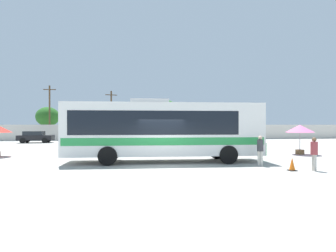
{
  "coord_description": "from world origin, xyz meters",
  "views": [
    {
      "loc": [
        -1.81,
        -14.82,
        2.2
      ],
      "look_at": [
        0.72,
        2.84,
        2.13
      ],
      "focal_mm": 29.79,
      "sensor_mm": 36.0,
      "label": 1
    }
  ],
  "objects_px": {
    "vendor_umbrella_near_gate_pink": "(300,129)",
    "roadside_tree_left": "(48,117)",
    "passenger_waiting_on_apron": "(314,152)",
    "roadside_tree_right": "(174,113)",
    "attendant_by_bus_door": "(260,149)",
    "roadside_tree_midleft": "(123,115)",
    "parked_car_third_black": "(143,136)",
    "traffic_cone_on_apron": "(292,164)",
    "utility_pole_far": "(50,111)",
    "utility_pole_near": "(111,114)",
    "parked_car_leftmost_black": "(35,137)",
    "roadside_tree_midright": "(165,111)",
    "parked_car_second_white": "(93,136)",
    "coach_bus_white_green": "(162,129)"
  },
  "relations": [
    {
      "from": "roadside_tree_left",
      "to": "roadside_tree_midright",
      "type": "distance_m",
      "value": 18.89
    },
    {
      "from": "utility_pole_far",
      "to": "coach_bus_white_green",
      "type": "bearing_deg",
      "value": -63.35
    },
    {
      "from": "parked_car_third_black",
      "to": "utility_pole_near",
      "type": "relative_size",
      "value": 0.59
    },
    {
      "from": "attendant_by_bus_door",
      "to": "utility_pole_far",
      "type": "xyz_separation_m",
      "value": [
        -18.59,
        29.29,
        3.29
      ]
    },
    {
      "from": "parked_car_leftmost_black",
      "to": "roadside_tree_midright",
      "type": "xyz_separation_m",
      "value": [
        17.58,
        11.1,
        3.77
      ]
    },
    {
      "from": "attendant_by_bus_door",
      "to": "roadside_tree_midleft",
      "type": "xyz_separation_m",
      "value": [
        -7.91,
        33.9,
        2.95
      ]
    },
    {
      "from": "parked_car_second_white",
      "to": "roadside_tree_right",
      "type": "height_order",
      "value": "roadside_tree_right"
    },
    {
      "from": "parked_car_leftmost_black",
      "to": "roadside_tree_right",
      "type": "height_order",
      "value": "roadside_tree_right"
    },
    {
      "from": "vendor_umbrella_near_gate_pink",
      "to": "parked_car_leftmost_black",
      "type": "xyz_separation_m",
      "value": [
        -24.01,
        17.12,
        -1.11
      ]
    },
    {
      "from": "parked_car_second_white",
      "to": "roadside_tree_midleft",
      "type": "height_order",
      "value": "roadside_tree_midleft"
    },
    {
      "from": "passenger_waiting_on_apron",
      "to": "roadside_tree_right",
      "type": "relative_size",
      "value": 0.28
    },
    {
      "from": "passenger_waiting_on_apron",
      "to": "roadside_tree_midleft",
      "type": "height_order",
      "value": "roadside_tree_midleft"
    },
    {
      "from": "vendor_umbrella_near_gate_pink",
      "to": "traffic_cone_on_apron",
      "type": "height_order",
      "value": "vendor_umbrella_near_gate_pink"
    },
    {
      "from": "utility_pole_near",
      "to": "utility_pole_far",
      "type": "xyz_separation_m",
      "value": [
        -8.96,
        -0.54,
        0.31
      ]
    },
    {
      "from": "utility_pole_far",
      "to": "roadside_tree_right",
      "type": "height_order",
      "value": "utility_pole_far"
    },
    {
      "from": "coach_bus_white_green",
      "to": "parked_car_second_white",
      "type": "relative_size",
      "value": 2.53
    },
    {
      "from": "passenger_waiting_on_apron",
      "to": "parked_car_third_black",
      "type": "xyz_separation_m",
      "value": [
        -6.9,
        24.0,
        -0.1
      ]
    },
    {
      "from": "attendant_by_bus_door",
      "to": "roadside_tree_midleft",
      "type": "relative_size",
      "value": 0.3
    },
    {
      "from": "roadside_tree_midleft",
      "to": "roadside_tree_midright",
      "type": "distance_m",
      "value": 7.18
    },
    {
      "from": "roadside_tree_right",
      "to": "traffic_cone_on_apron",
      "type": "xyz_separation_m",
      "value": [
        -0.04,
        -35.51,
        -3.99
      ]
    },
    {
      "from": "attendant_by_bus_door",
      "to": "vendor_umbrella_near_gate_pink",
      "type": "xyz_separation_m",
      "value": [
        5.65,
        5.03,
        0.96
      ]
    },
    {
      "from": "parked_car_second_white",
      "to": "traffic_cone_on_apron",
      "type": "height_order",
      "value": "parked_car_second_white"
    },
    {
      "from": "parked_car_leftmost_black",
      "to": "utility_pole_near",
      "type": "relative_size",
      "value": 0.55
    },
    {
      "from": "traffic_cone_on_apron",
      "to": "parked_car_second_white",
      "type": "bearing_deg",
      "value": 116.69
    },
    {
      "from": "utility_pole_near",
      "to": "roadside_tree_midleft",
      "type": "bearing_deg",
      "value": 67.01
    },
    {
      "from": "utility_pole_far",
      "to": "vendor_umbrella_near_gate_pink",
      "type": "bearing_deg",
      "value": -45.02
    },
    {
      "from": "vendor_umbrella_near_gate_pink",
      "to": "roadside_tree_left",
      "type": "relative_size",
      "value": 0.44
    },
    {
      "from": "coach_bus_white_green",
      "to": "parked_car_third_black",
      "type": "bearing_deg",
      "value": 90.18
    },
    {
      "from": "coach_bus_white_green",
      "to": "parked_car_third_black",
      "type": "height_order",
      "value": "coach_bus_white_green"
    },
    {
      "from": "traffic_cone_on_apron",
      "to": "roadside_tree_midright",
      "type": "bearing_deg",
      "value": 92.53
    },
    {
      "from": "attendant_by_bus_door",
      "to": "roadside_tree_left",
      "type": "bearing_deg",
      "value": 121.5
    },
    {
      "from": "parked_car_third_black",
      "to": "traffic_cone_on_apron",
      "type": "bearing_deg",
      "value": -76.14
    },
    {
      "from": "roadside_tree_left",
      "to": "roadside_tree_midleft",
      "type": "height_order",
      "value": "roadside_tree_midleft"
    },
    {
      "from": "vendor_umbrella_near_gate_pink",
      "to": "parked_car_second_white",
      "type": "relative_size",
      "value": 0.48
    },
    {
      "from": "utility_pole_far",
      "to": "roadside_tree_midright",
      "type": "height_order",
      "value": "utility_pole_far"
    },
    {
      "from": "roadside_tree_midright",
      "to": "roadside_tree_right",
      "type": "distance_m",
      "value": 1.68
    },
    {
      "from": "roadside_tree_left",
      "to": "traffic_cone_on_apron",
      "type": "xyz_separation_m",
      "value": [
        20.36,
        -33.73,
        -3.18
      ]
    },
    {
      "from": "vendor_umbrella_near_gate_pink",
      "to": "parked_car_third_black",
      "type": "height_order",
      "value": "vendor_umbrella_near_gate_pink"
    },
    {
      "from": "attendant_by_bus_door",
      "to": "coach_bus_white_green",
      "type": "bearing_deg",
      "value": 155.26
    },
    {
      "from": "roadside_tree_midleft",
      "to": "traffic_cone_on_apron",
      "type": "distance_m",
      "value": 36.85
    },
    {
      "from": "coach_bus_white_green",
      "to": "roadside_tree_midright",
      "type": "xyz_separation_m",
      "value": [
        4.27,
        30.92,
        2.55
      ]
    },
    {
      "from": "passenger_waiting_on_apron",
      "to": "utility_pole_far",
      "type": "distance_m",
      "value": 37.42
    },
    {
      "from": "roadside_tree_left",
      "to": "roadside_tree_right",
      "type": "distance_m",
      "value": 20.49
    },
    {
      "from": "roadside_tree_midright",
      "to": "traffic_cone_on_apron",
      "type": "bearing_deg",
      "value": -87.47
    },
    {
      "from": "parked_car_third_black",
      "to": "utility_pole_far",
      "type": "relative_size",
      "value": 0.55
    },
    {
      "from": "passenger_waiting_on_apron",
      "to": "roadside_tree_right",
      "type": "height_order",
      "value": "roadside_tree_right"
    },
    {
      "from": "attendant_by_bus_door",
      "to": "parked_car_third_black",
      "type": "relative_size",
      "value": 0.37
    },
    {
      "from": "roadside_tree_midright",
      "to": "parked_car_third_black",
      "type": "bearing_deg",
      "value": -111.18
    },
    {
      "from": "attendant_by_bus_door",
      "to": "roadside_tree_midright",
      "type": "bearing_deg",
      "value": 91.36
    },
    {
      "from": "attendant_by_bus_door",
      "to": "utility_pole_near",
      "type": "bearing_deg",
      "value": 107.9
    }
  ]
}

